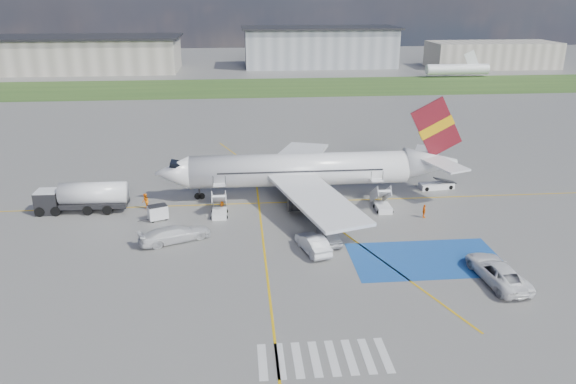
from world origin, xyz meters
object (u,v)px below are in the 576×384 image
object	(u,v)px
fuel_tanker	(83,199)
car_silver_a	(329,235)
airliner	(312,169)
gpu_cart	(158,213)
car_silver_b	(313,243)
van_white_b	(175,231)
belt_loader	(437,186)
van_white_a	(498,268)

from	to	relation	value
fuel_tanker	car_silver_a	xyz separation A→B (m)	(26.38, -10.69, -0.67)
airliner	fuel_tanker	world-z (taller)	airliner
airliner	gpu_cart	size ratio (longest dim) A/B	15.55
gpu_cart	car_silver_b	bearing A→B (deg)	-53.45
airliner	car_silver_a	xyz separation A→B (m)	(0.03, -13.44, -2.62)
fuel_tanker	van_white_b	size ratio (longest dim) A/B	1.85
fuel_tanker	airliner	bearing A→B (deg)	6.98
belt_loader	van_white_a	size ratio (longest dim) A/B	0.79
fuel_tanker	belt_loader	distance (m)	42.72
fuel_tanker	car_silver_a	distance (m)	28.48
van_white_a	gpu_cart	bearing A→B (deg)	-32.10
car_silver_b	van_white_b	size ratio (longest dim) A/B	0.96
fuel_tanker	van_white_a	world-z (taller)	fuel_tanker
car_silver_a	airliner	bearing A→B (deg)	-96.73
gpu_cart	airliner	bearing A→B (deg)	-3.85
van_white_b	car_silver_a	bearing A→B (deg)	-119.78
gpu_cart	car_silver_b	xyz separation A→B (m)	(15.82, -9.40, 0.09)
belt_loader	van_white_b	bearing A→B (deg)	-164.08
belt_loader	van_white_a	distance (m)	23.85
gpu_cart	van_white_b	distance (m)	6.28
fuel_tanker	van_white_b	world-z (taller)	fuel_tanker
belt_loader	car_silver_a	world-z (taller)	car_silver_a
car_silver_a	car_silver_b	world-z (taller)	car_silver_b
car_silver_b	van_white_b	bearing A→B (deg)	-30.29
car_silver_a	van_white_b	xyz separation A→B (m)	(-15.29, 1.60, 0.29)
car_silver_b	car_silver_a	bearing A→B (deg)	-148.48
belt_loader	van_white_a	bearing A→B (deg)	-103.66
gpu_cart	van_white_b	xyz separation A→B (m)	(2.41, -5.79, 0.30)
gpu_cart	belt_loader	xyz separation A→B (m)	(33.84, 7.21, -0.42)
airliner	belt_loader	bearing A→B (deg)	4.14
fuel_tanker	car_silver_a	bearing A→B (deg)	-21.02
gpu_cart	van_white_b	size ratio (longest dim) A/B	0.44
car_silver_a	van_white_b	size ratio (longest dim) A/B	0.83
car_silver_b	gpu_cart	bearing A→B (deg)	-45.96
airliner	belt_loader	world-z (taller)	airliner
airliner	belt_loader	size ratio (longest dim) A/B	7.70
gpu_cart	car_silver_b	size ratio (longest dim) A/B	0.45
fuel_tanker	gpu_cart	size ratio (longest dim) A/B	4.25
car_silver_a	car_silver_b	distance (m)	2.75
gpu_cart	car_silver_a	bearing A→B (deg)	-45.41
belt_loader	car_silver_b	xyz separation A→B (m)	(-18.02, -16.61, 0.51)
airliner	belt_loader	distance (m)	16.50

